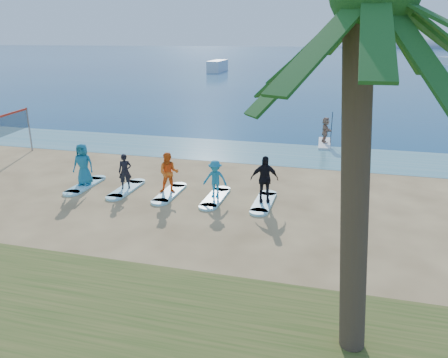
% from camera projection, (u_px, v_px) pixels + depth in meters
% --- Properties ---
extents(ground, '(600.00, 600.00, 0.00)m').
position_uv_depth(ground, '(175.00, 223.00, 15.43)').
color(ground, tan).
rests_on(ground, ground).
extents(shallow_water, '(600.00, 600.00, 0.00)m').
position_uv_depth(shallow_water, '(242.00, 151.00, 25.06)').
color(shallow_water, teal).
rests_on(shallow_water, ground).
extents(ocean, '(600.00, 600.00, 0.00)m').
position_uv_depth(ocean, '(332.00, 55.00, 162.23)').
color(ocean, navy).
rests_on(ocean, ground).
extents(paddleboard, '(0.84, 3.03, 0.12)m').
position_uv_depth(paddleboard, '(324.00, 143.00, 26.69)').
color(paddleboard, silver).
rests_on(paddleboard, ground).
extents(paddleboarder, '(0.85, 1.50, 1.54)m').
position_uv_depth(paddleboarder, '(325.00, 130.00, 26.43)').
color(paddleboarder, tan).
rests_on(paddleboarder, paddleboard).
extents(boat_offshore_a, '(2.80, 9.06, 2.06)m').
position_uv_depth(boat_offshore_a, '(218.00, 71.00, 83.64)').
color(boat_offshore_a, silver).
rests_on(boat_offshore_a, ground).
extents(boat_offshore_b, '(3.55, 6.56, 1.75)m').
position_uv_depth(boat_offshore_b, '(447.00, 65.00, 104.36)').
color(boat_offshore_b, silver).
rests_on(boat_offshore_b, ground).
extents(surfboard_0, '(0.70, 2.20, 0.09)m').
position_uv_depth(surfboard_0, '(85.00, 185.00, 19.17)').
color(surfboard_0, '#9BE9F1').
rests_on(surfboard_0, ground).
extents(student_0, '(0.96, 0.69, 1.83)m').
position_uv_depth(student_0, '(83.00, 164.00, 18.88)').
color(student_0, teal).
rests_on(student_0, surfboard_0).
extents(surfboard_1, '(0.70, 2.20, 0.09)m').
position_uv_depth(surfboard_1, '(126.00, 189.00, 18.68)').
color(surfboard_1, '#9BE9F1').
rests_on(surfboard_1, ground).
extents(student_1, '(0.64, 0.54, 1.50)m').
position_uv_depth(student_1, '(125.00, 171.00, 18.43)').
color(student_1, black).
rests_on(student_1, surfboard_1).
extents(surfboard_2, '(0.70, 2.20, 0.09)m').
position_uv_depth(surfboard_2, '(170.00, 193.00, 18.18)').
color(surfboard_2, '#9BE9F1').
rests_on(surfboard_2, ground).
extents(student_2, '(0.96, 0.83, 1.70)m').
position_uv_depth(student_2, '(169.00, 173.00, 17.90)').
color(student_2, orange).
rests_on(student_2, surfboard_2).
extents(surfboard_3, '(0.70, 2.20, 0.09)m').
position_uv_depth(surfboard_3, '(215.00, 198.00, 17.68)').
color(surfboard_3, '#9BE9F1').
rests_on(surfboard_3, ground).
extents(student_3, '(0.99, 0.58, 1.52)m').
position_uv_depth(student_3, '(215.00, 179.00, 17.44)').
color(student_3, teal).
rests_on(student_3, surfboard_3).
extents(surfboard_4, '(0.70, 2.20, 0.09)m').
position_uv_depth(surfboard_4, '(264.00, 202.00, 17.19)').
color(surfboard_4, '#9BE9F1').
rests_on(surfboard_4, ground).
extents(student_4, '(1.16, 0.73, 1.84)m').
position_uv_depth(student_4, '(264.00, 179.00, 16.89)').
color(student_4, black).
rests_on(student_4, surfboard_4).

